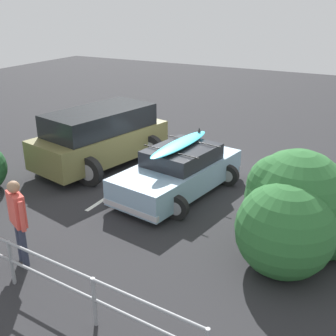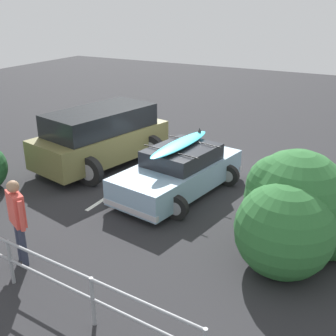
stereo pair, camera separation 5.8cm
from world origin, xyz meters
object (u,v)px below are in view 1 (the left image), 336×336
Objects in this scene: suv_car at (101,137)px; person_bystander at (18,215)px; sedan_car at (179,171)px; bush_near_left at (297,211)px.

suv_car is 5.59m from person_bystander.
person_bystander is (1.26, 4.57, 0.48)m from sedan_car.
suv_car is 7.04m from bush_near_left.
sedan_car is 3.88m from bush_near_left.
bush_near_left is at bearing 155.88° from sedan_car.
suv_car is at bearing -12.33° from sedan_car.
sedan_car is 3.23m from suv_car.
bush_near_left reaches higher than sedan_car.
person_bystander reaches higher than sedan_car.
bush_near_left is (-6.67, 2.26, 0.03)m from suv_car.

